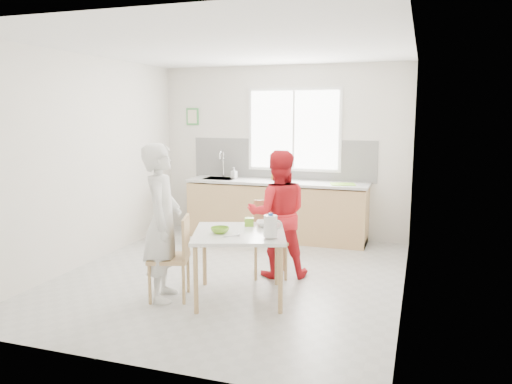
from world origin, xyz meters
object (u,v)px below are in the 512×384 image
person_white (163,222)px  wine_bottle_a (280,170)px  chair_far (270,234)px  dining_table (239,239)px  bowl_green (220,230)px  wine_bottle_b (278,171)px  chair_left (175,254)px  person_red (278,214)px  bowl_white (267,224)px  milk_jug (271,226)px

person_white → wine_bottle_a: 2.93m
wine_bottle_a → chair_far: bearing=-77.9°
dining_table → bowl_green: size_ratio=6.15×
person_white → wine_bottle_b: (0.43, 2.89, 0.24)m
chair_left → wine_bottle_b: (0.32, 2.85, 0.58)m
chair_left → person_red: 1.38m
bowl_white → milk_jug: (0.19, -0.50, 0.10)m
bowl_green → person_white: bearing=-166.2°
chair_left → wine_bottle_a: 2.93m
dining_table → wine_bottle_b: 2.68m
chair_far → person_red: (0.11, -0.03, 0.27)m
wine_bottle_a → wine_bottle_b: 0.03m
dining_table → wine_bottle_b: bearing=97.1°
bowl_green → bowl_white: bearing=49.5°
chair_left → bowl_white: bearing=104.3°
chair_left → person_red: size_ratio=0.58×
chair_far → bowl_green: bearing=-122.4°
bowl_white → wine_bottle_a: wine_bottle_a is taller
dining_table → wine_bottle_a: 2.68m
chair_left → person_white: person_white is taller
bowl_white → chair_left: bearing=-147.2°
person_red → wine_bottle_b: size_ratio=5.10×
person_red → bowl_white: size_ratio=6.38×
chair_far → bowl_green: 1.06m
bowl_white → wine_bottle_b: wine_bottle_b is taller
chair_far → wine_bottle_a: (-0.37, 1.74, 0.58)m
milk_jug → wine_bottle_b: 2.89m
chair_far → person_white: size_ratio=0.54×
bowl_white → wine_bottle_b: 2.38m
chair_far → bowl_green: size_ratio=4.63×
wine_bottle_a → wine_bottle_b: size_ratio=1.07×
bowl_white → wine_bottle_b: bearing=103.1°
chair_far → wine_bottle_a: wine_bottle_a is taller
person_white → wine_bottle_a: size_ratio=5.19×
chair_left → wine_bottle_b: size_ratio=2.96×
chair_far → person_red: size_ratio=0.59×
chair_far → person_white: (-0.84, -1.14, 0.33)m
dining_table → chair_far: 0.90m
dining_table → chair_left: size_ratio=1.35×
person_white → bowl_green: person_white is taller
bowl_green → wine_bottle_a: (-0.13, 2.74, 0.32)m
person_white → person_red: person_white is taller
chair_left → milk_jug: 1.11m
bowl_green → wine_bottle_a: wine_bottle_a is taller
dining_table → milk_jug: size_ratio=5.00×
person_red → person_white: bearing=31.2°
person_red → bowl_white: person_red is taller
chair_left → chair_far: bearing=128.4°
person_red → milk_jug: (0.22, -1.02, 0.09)m
person_white → person_red: 1.46m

